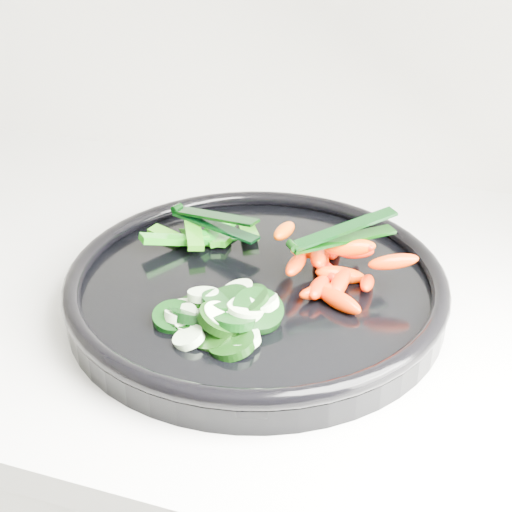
% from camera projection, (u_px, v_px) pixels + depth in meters
% --- Properties ---
extents(veggie_tray, '(0.48, 0.48, 0.04)m').
position_uv_depth(veggie_tray, '(256.00, 286.00, 0.70)').
color(veggie_tray, black).
rests_on(veggie_tray, counter).
extents(cucumber_pile, '(0.13, 0.11, 0.04)m').
position_uv_depth(cucumber_pile, '(217.00, 314.00, 0.64)').
color(cucumber_pile, black).
rests_on(cucumber_pile, veggie_tray).
extents(carrot_pile, '(0.15, 0.15, 0.05)m').
position_uv_depth(carrot_pile, '(333.00, 265.00, 0.70)').
color(carrot_pile, '#EF4300').
rests_on(carrot_pile, veggie_tray).
extents(pepper_pile, '(0.12, 0.11, 0.03)m').
position_uv_depth(pepper_pile, '(204.00, 236.00, 0.77)').
color(pepper_pile, '#126809').
rests_on(pepper_pile, veggie_tray).
extents(tong_carrot, '(0.10, 0.09, 0.02)m').
position_uv_depth(tong_carrot, '(341.00, 235.00, 0.68)').
color(tong_carrot, black).
rests_on(tong_carrot, carrot_pile).
extents(tong_pepper, '(0.11, 0.05, 0.02)m').
position_uv_depth(tong_pepper, '(212.00, 220.00, 0.76)').
color(tong_pepper, black).
rests_on(tong_pepper, pepper_pile).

